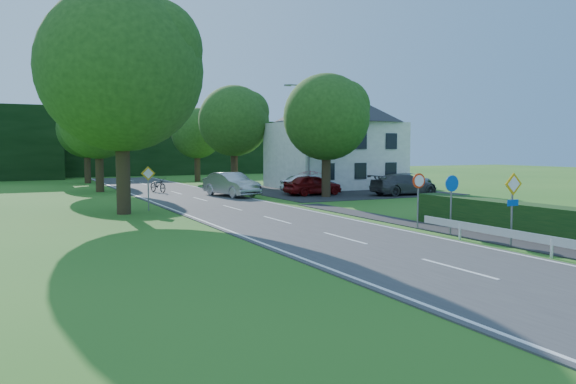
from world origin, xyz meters
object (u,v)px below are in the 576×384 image
motorcycle (158,185)px  parked_car_silver_b (408,181)px  moving_car (231,184)px  streetlight (307,134)px  parked_car_red (313,185)px  parked_car_silver_a (309,184)px  parked_car_grey (404,184)px  parasol (310,182)px

motorcycle → parked_car_silver_b: parked_car_silver_b is taller
moving_car → parked_car_silver_b: size_ratio=1.03×
streetlight → parked_car_red: 3.72m
moving_car → parked_car_silver_b: moving_car is taller
streetlight → motorcycle: bearing=142.8°
streetlight → parked_car_silver_b: streetlight is taller
parked_car_silver_a → parked_car_grey: parked_car_grey is taller
parked_car_red → parked_car_silver_a: (0.43, 1.34, -0.04)m
motorcycle → parked_car_silver_b: bearing=-34.2°
moving_car → parked_car_red: 5.89m
streetlight → moving_car: size_ratio=1.58×
motorcycle → parked_car_red: size_ratio=0.50×
parked_car_grey → parasol: size_ratio=2.71×
parked_car_red → parasol: parasol is taller
parasol → parked_car_silver_b: bearing=-1.6°
parked_car_red → parked_car_silver_a: 1.40m
moving_car → parked_car_red: bearing=-28.6°
motorcycle → parked_car_silver_a: size_ratio=0.51×
parked_car_silver_a → parked_car_silver_b: 9.22m
motorcycle → moving_car: bearing=-72.8°
streetlight → parked_car_silver_a: bearing=54.2°
parasol → parked_car_grey: bearing=-39.3°
parked_car_silver_a → parasol: size_ratio=2.18×
parked_car_silver_a → parked_car_red: bearing=160.6°
streetlight → parked_car_silver_b: (9.94, 1.01, -3.74)m
moving_car → parked_car_silver_a: size_ratio=1.20×
streetlight → parked_car_grey: (6.32, -3.13, -3.66)m
parked_car_silver_a → parked_car_grey: bearing=-128.0°
parked_car_silver_b → parasol: (-8.98, 0.26, 0.19)m
streetlight → motorcycle: streetlight is taller
moving_car → parked_car_silver_a: bearing=-15.3°
parked_car_silver_a → parasol: 0.40m
moving_car → motorcycle: bearing=111.7°
streetlight → parasol: streetlight is taller
parasol → moving_car: bearing=179.6°
parked_car_red → parked_car_silver_b: size_ratio=0.88×
moving_car → parked_car_silver_a: 6.09m
streetlight → parked_car_red: size_ratio=1.85×
streetlight → parked_car_silver_b: 10.67m
motorcycle → parked_car_silver_a: (9.93, -5.99, 0.13)m
motorcycle → parked_car_silver_b: 20.06m
parked_car_red → motorcycle: bearing=49.2°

